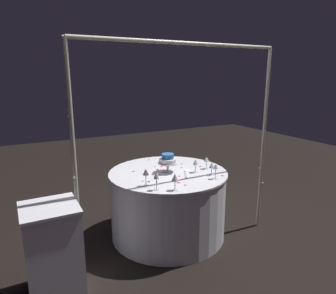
# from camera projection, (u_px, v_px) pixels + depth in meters

# --- Properties ---
(ground_plane) EXTENTS (12.00, 12.00, 0.00)m
(ground_plane) POSITION_uv_depth(u_px,v_px,m) (168.00, 233.00, 3.58)
(ground_plane) COLOR black
(decorative_arch) EXTENTS (2.20, 0.06, 2.12)m
(decorative_arch) POSITION_uv_depth(u_px,v_px,m) (185.00, 118.00, 2.95)
(decorative_arch) COLOR #B7B29E
(decorative_arch) RESTS_ON ground
(main_table) EXTENTS (1.32, 1.32, 0.76)m
(main_table) POSITION_uv_depth(u_px,v_px,m) (168.00, 203.00, 3.49)
(main_table) COLOR white
(main_table) RESTS_ON ground
(side_table) EXTENTS (0.45, 0.45, 0.79)m
(side_table) POSITION_uv_depth(u_px,v_px,m) (53.00, 250.00, 2.54)
(side_table) COLOR white
(side_table) RESTS_ON ground
(tiered_cake) EXTENTS (0.22, 0.22, 0.21)m
(tiered_cake) POSITION_uv_depth(u_px,v_px,m) (168.00, 160.00, 3.36)
(tiered_cake) COLOR silver
(tiered_cake) RESTS_ON main_table
(wine_glass_0) EXTENTS (0.06, 0.06, 0.17)m
(wine_glass_0) POSITION_uv_depth(u_px,v_px,m) (146.00, 173.00, 2.94)
(wine_glass_0) COLOR silver
(wine_glass_0) RESTS_ON main_table
(wine_glass_1) EXTENTS (0.06, 0.06, 0.15)m
(wine_glass_1) POSITION_uv_depth(u_px,v_px,m) (195.00, 163.00, 3.35)
(wine_glass_1) COLOR silver
(wine_glass_1) RESTS_ON main_table
(wine_glass_2) EXTENTS (0.06, 0.06, 0.19)m
(wine_glass_2) POSITION_uv_depth(u_px,v_px,m) (156.00, 176.00, 2.83)
(wine_glass_2) COLOR silver
(wine_glass_2) RESTS_ON main_table
(wine_glass_3) EXTENTS (0.07, 0.07, 0.17)m
(wine_glass_3) POSITION_uv_depth(u_px,v_px,m) (175.00, 178.00, 2.83)
(wine_glass_3) COLOR silver
(wine_glass_3) RESTS_ON main_table
(wine_glass_4) EXTENTS (0.06, 0.06, 0.16)m
(wine_glass_4) POSITION_uv_depth(u_px,v_px,m) (216.00, 168.00, 3.15)
(wine_glass_4) COLOR silver
(wine_glass_4) RESTS_ON main_table
(wine_glass_5) EXTENTS (0.06, 0.06, 0.14)m
(wine_glass_5) POSITION_uv_depth(u_px,v_px,m) (206.00, 160.00, 3.48)
(wine_glass_5) COLOR silver
(wine_glass_5) RESTS_ON main_table
(wine_glass_6) EXTENTS (0.06, 0.06, 0.14)m
(wine_glass_6) POSITION_uv_depth(u_px,v_px,m) (212.00, 166.00, 3.27)
(wine_glass_6) COLOR silver
(wine_glass_6) RESTS_ON main_table
(cake_knife) EXTENTS (0.16, 0.27, 0.01)m
(cake_knife) POSITION_uv_depth(u_px,v_px,m) (186.00, 173.00, 3.34)
(cake_knife) COLOR silver
(cake_knife) RESTS_ON main_table
(rose_petal_0) EXTENTS (0.03, 0.03, 0.00)m
(rose_petal_0) POSITION_uv_depth(u_px,v_px,m) (185.00, 185.00, 2.98)
(rose_petal_0) COLOR red
(rose_petal_0) RESTS_ON main_table
(rose_petal_1) EXTENTS (0.02, 0.03, 0.00)m
(rose_petal_1) POSITION_uv_depth(u_px,v_px,m) (149.00, 160.00, 3.87)
(rose_petal_1) COLOR red
(rose_petal_1) RESTS_ON main_table
(rose_petal_2) EXTENTS (0.04, 0.04, 0.00)m
(rose_petal_2) POSITION_uv_depth(u_px,v_px,m) (222.00, 176.00, 3.26)
(rose_petal_2) COLOR red
(rose_petal_2) RESTS_ON main_table
(rose_petal_3) EXTENTS (0.04, 0.03, 0.00)m
(rose_petal_3) POSITION_uv_depth(u_px,v_px,m) (164.00, 158.00, 3.96)
(rose_petal_3) COLOR red
(rose_petal_3) RESTS_ON main_table
(rose_petal_4) EXTENTS (0.03, 0.04, 0.00)m
(rose_petal_4) POSITION_uv_depth(u_px,v_px,m) (157.00, 169.00, 3.47)
(rose_petal_4) COLOR red
(rose_petal_4) RESTS_ON main_table
(rose_petal_5) EXTENTS (0.04, 0.03, 0.00)m
(rose_petal_5) POSITION_uv_depth(u_px,v_px,m) (133.00, 171.00, 3.40)
(rose_petal_5) COLOR red
(rose_petal_5) RESTS_ON main_table
(rose_petal_6) EXTENTS (0.02, 0.03, 0.00)m
(rose_petal_6) POSITION_uv_depth(u_px,v_px,m) (153.00, 175.00, 3.29)
(rose_petal_6) COLOR red
(rose_petal_6) RESTS_ON main_table
(rose_petal_7) EXTENTS (0.03, 0.04, 0.00)m
(rose_petal_7) POSITION_uv_depth(u_px,v_px,m) (182.00, 164.00, 3.69)
(rose_petal_7) COLOR red
(rose_petal_7) RESTS_ON main_table
(rose_petal_8) EXTENTS (0.04, 0.04, 0.00)m
(rose_petal_8) POSITION_uv_depth(u_px,v_px,m) (162.00, 167.00, 3.57)
(rose_petal_8) COLOR red
(rose_petal_8) RESTS_ON main_table
(rose_petal_9) EXTENTS (0.05, 0.04, 0.00)m
(rose_petal_9) POSITION_uv_depth(u_px,v_px,m) (179.00, 183.00, 3.05)
(rose_petal_9) COLOR red
(rose_petal_9) RESTS_ON main_table
(rose_petal_10) EXTENTS (0.04, 0.04, 0.00)m
(rose_petal_10) POSITION_uv_depth(u_px,v_px,m) (160.00, 175.00, 3.27)
(rose_petal_10) COLOR red
(rose_petal_10) RESTS_ON main_table
(rose_petal_11) EXTENTS (0.04, 0.04, 0.00)m
(rose_petal_11) POSITION_uv_depth(u_px,v_px,m) (179.00, 176.00, 3.24)
(rose_petal_11) COLOR red
(rose_petal_11) RESTS_ON main_table
(rose_petal_12) EXTENTS (0.02, 0.03, 0.00)m
(rose_petal_12) POSITION_uv_depth(u_px,v_px,m) (143.00, 181.00, 3.10)
(rose_petal_12) COLOR red
(rose_petal_12) RESTS_ON main_table
(rose_petal_13) EXTENTS (0.02, 0.03, 0.00)m
(rose_petal_13) POSITION_uv_depth(u_px,v_px,m) (155.00, 167.00, 3.57)
(rose_petal_13) COLOR red
(rose_petal_13) RESTS_ON main_table
(rose_petal_14) EXTENTS (0.02, 0.03, 0.00)m
(rose_petal_14) POSITION_uv_depth(u_px,v_px,m) (149.00, 181.00, 3.08)
(rose_petal_14) COLOR red
(rose_petal_14) RESTS_ON main_table
(rose_petal_15) EXTENTS (0.03, 0.02, 0.00)m
(rose_petal_15) POSITION_uv_depth(u_px,v_px,m) (145.00, 171.00, 3.42)
(rose_petal_15) COLOR red
(rose_petal_15) RESTS_ON main_table
(rose_petal_16) EXTENTS (0.04, 0.03, 0.00)m
(rose_petal_16) POSITION_uv_depth(u_px,v_px,m) (200.00, 166.00, 3.59)
(rose_petal_16) COLOR red
(rose_petal_16) RESTS_ON main_table
(rose_petal_17) EXTENTS (0.03, 0.03, 0.00)m
(rose_petal_17) POSITION_uv_depth(u_px,v_px,m) (181.00, 168.00, 3.54)
(rose_petal_17) COLOR red
(rose_petal_17) RESTS_ON main_table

